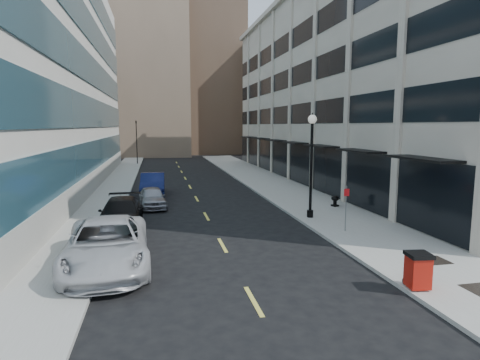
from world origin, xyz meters
name	(u,v)px	position (x,y,z in m)	size (l,w,h in m)	color
ground	(271,333)	(0.00, 0.00, 0.00)	(160.00, 160.00, 0.00)	black
sidewalk_right	(292,194)	(7.50, 20.00, 0.07)	(5.00, 80.00, 0.15)	#9B9A8D
sidewalk_left	(106,201)	(-6.50, 20.00, 0.07)	(3.00, 80.00, 0.15)	#9B9A8D
building_right	(362,89)	(16.94, 26.99, 8.99)	(15.30, 46.50, 18.25)	beige
skyline_tan_near	(148,79)	(-4.00, 68.00, 14.00)	(14.00, 18.00, 28.00)	#836B56
skyline_brown	(210,67)	(8.00, 72.00, 17.00)	(12.00, 16.00, 34.00)	brown
skyline_tan_far	(99,98)	(-14.00, 78.00, 11.00)	(12.00, 14.00, 22.00)	#836B56
skyline_stone	(266,101)	(18.00, 66.00, 10.00)	(10.00, 14.00, 20.00)	beige
grate_far	(430,261)	(7.60, 3.80, 0.15)	(1.40, 1.00, 0.01)	black
road_centerline	(201,207)	(0.00, 17.00, 0.01)	(0.15, 68.20, 0.01)	#D8CC4C
traffic_signal	(136,123)	(-5.50, 48.00, 5.72)	(0.66, 0.66, 6.98)	black
car_white_van	(107,245)	(-4.80, 6.00, 0.93)	(3.07, 6.66, 1.85)	silver
car_black_pickup	(121,213)	(-4.80, 12.34, 0.77)	(2.17, 5.33, 1.55)	black
car_silver_sedan	(152,197)	(-3.20, 17.38, 0.69)	(1.63, 4.05, 1.38)	#919499
car_blue_sedan	(153,184)	(-3.20, 22.37, 0.86)	(1.82, 5.22, 1.72)	#141C4C
trash_bin	(418,269)	(5.40, 1.53, 0.79)	(0.83, 0.88, 1.20)	#AD160B
lamppost	(311,156)	(5.81, 11.95, 3.69)	(0.50, 0.50, 6.03)	black
sign_post	(346,202)	(6.40, 8.67, 1.65)	(0.27, 0.06, 2.31)	slate
urn_planter	(335,200)	(8.60, 14.59, 0.58)	(0.51, 0.51, 0.71)	black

